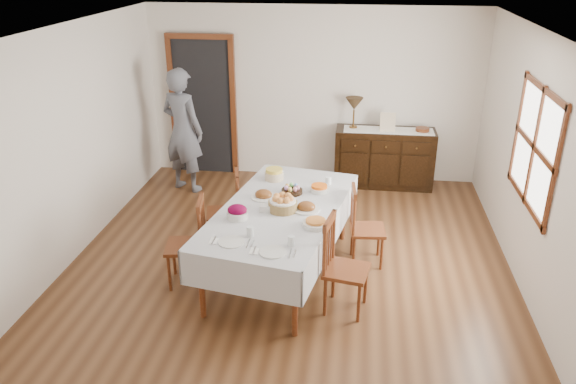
# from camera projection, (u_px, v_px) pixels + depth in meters

# --- Properties ---
(ground) EXTENTS (6.00, 6.00, 0.00)m
(ground) POSITION_uv_depth(u_px,v_px,m) (287.00, 273.00, 6.26)
(ground) COLOR brown
(room_shell) EXTENTS (5.02, 6.02, 2.65)m
(room_shell) POSITION_uv_depth(u_px,v_px,m) (278.00, 120.00, 6.00)
(room_shell) COLOR silver
(room_shell) RESTS_ON ground
(dining_table) EXTENTS (1.60, 2.52, 0.81)m
(dining_table) POSITION_uv_depth(u_px,v_px,m) (281.00, 216.00, 5.99)
(dining_table) COLOR #BABBBF
(dining_table) RESTS_ON ground
(chair_left_near) EXTENTS (0.47, 0.47, 0.98)m
(chair_left_near) POSITION_uv_depth(u_px,v_px,m) (190.00, 241.00, 5.91)
(chair_left_near) COLOR #5E2B14
(chair_left_near) RESTS_ON ground
(chair_left_far) EXTENTS (0.48, 0.48, 0.95)m
(chair_left_far) POSITION_uv_depth(u_px,v_px,m) (227.00, 209.00, 6.69)
(chair_left_far) COLOR #5E2B14
(chair_left_far) RESTS_ON ground
(chair_right_near) EXTENTS (0.48, 0.48, 0.99)m
(chair_right_near) POSITION_uv_depth(u_px,v_px,m) (342.00, 265.00, 5.47)
(chair_right_near) COLOR #5E2B14
(chair_right_near) RESTS_ON ground
(chair_right_far) EXTENTS (0.42, 0.42, 0.92)m
(chair_right_far) POSITION_uv_depth(u_px,v_px,m) (363.00, 226.00, 6.31)
(chair_right_far) COLOR #5E2B14
(chair_right_far) RESTS_ON ground
(sideboard) EXTENTS (1.46, 0.53, 0.88)m
(sideboard) POSITION_uv_depth(u_px,v_px,m) (384.00, 158.00, 8.42)
(sideboard) COLOR black
(sideboard) RESTS_ON ground
(person) EXTENTS (0.71, 0.59, 1.94)m
(person) POSITION_uv_depth(u_px,v_px,m) (183.00, 126.00, 8.08)
(person) COLOR slate
(person) RESTS_ON ground
(bread_basket) EXTENTS (0.31, 0.31, 0.18)m
(bread_basket) POSITION_uv_depth(u_px,v_px,m) (283.00, 204.00, 5.86)
(bread_basket) COLOR olive
(bread_basket) RESTS_ON dining_table
(egg_basket) EXTENTS (0.24, 0.24, 0.10)m
(egg_basket) POSITION_uv_depth(u_px,v_px,m) (292.00, 190.00, 6.28)
(egg_basket) COLOR black
(egg_basket) RESTS_ON dining_table
(ham_platter_a) EXTENTS (0.28, 0.28, 0.11)m
(ham_platter_a) POSITION_uv_depth(u_px,v_px,m) (264.00, 195.00, 6.18)
(ham_platter_a) COLOR silver
(ham_platter_a) RESTS_ON dining_table
(ham_platter_b) EXTENTS (0.29, 0.29, 0.11)m
(ham_platter_b) POSITION_uv_depth(u_px,v_px,m) (306.00, 207.00, 5.88)
(ham_platter_b) COLOR silver
(ham_platter_b) RESTS_ON dining_table
(beet_bowl) EXTENTS (0.22, 0.22, 0.15)m
(beet_bowl) POSITION_uv_depth(u_px,v_px,m) (237.00, 212.00, 5.69)
(beet_bowl) COLOR silver
(beet_bowl) RESTS_ON dining_table
(carrot_bowl) EXTENTS (0.21, 0.21, 0.08)m
(carrot_bowl) POSITION_uv_depth(u_px,v_px,m) (319.00, 189.00, 6.32)
(carrot_bowl) COLOR silver
(carrot_bowl) RESTS_ON dining_table
(pineapple_bowl) EXTENTS (0.22, 0.22, 0.14)m
(pineapple_bowl) POSITION_uv_depth(u_px,v_px,m) (274.00, 174.00, 6.65)
(pineapple_bowl) COLOR beige
(pineapple_bowl) RESTS_ON dining_table
(casserole_dish) EXTENTS (0.27, 0.27, 0.07)m
(casserole_dish) POSITION_uv_depth(u_px,v_px,m) (316.00, 223.00, 5.54)
(casserole_dish) COLOR silver
(casserole_dish) RESTS_ON dining_table
(butter_dish) EXTENTS (0.15, 0.11, 0.07)m
(butter_dish) POSITION_uv_depth(u_px,v_px,m) (267.00, 208.00, 5.85)
(butter_dish) COLOR silver
(butter_dish) RESTS_ON dining_table
(setting_left) EXTENTS (0.44, 0.31, 0.10)m
(setting_left) POSITION_uv_depth(u_px,v_px,m) (237.00, 238.00, 5.28)
(setting_left) COLOR silver
(setting_left) RESTS_ON dining_table
(setting_right) EXTENTS (0.44, 0.31, 0.10)m
(setting_right) POSITION_uv_depth(u_px,v_px,m) (279.00, 248.00, 5.11)
(setting_right) COLOR silver
(setting_right) RESTS_ON dining_table
(glass_far_a) EXTENTS (0.07, 0.07, 0.11)m
(glass_far_a) POSITION_uv_depth(u_px,v_px,m) (281.00, 175.00, 6.66)
(glass_far_a) COLOR white
(glass_far_a) RESTS_ON dining_table
(glass_far_b) EXTENTS (0.07, 0.07, 0.09)m
(glass_far_b) POSITION_uv_depth(u_px,v_px,m) (328.00, 180.00, 6.52)
(glass_far_b) COLOR white
(glass_far_b) RESTS_ON dining_table
(runner) EXTENTS (1.30, 0.35, 0.01)m
(runner) POSITION_uv_depth(u_px,v_px,m) (388.00, 130.00, 8.21)
(runner) COLOR white
(runner) RESTS_ON sideboard
(table_lamp) EXTENTS (0.26, 0.26, 0.46)m
(table_lamp) POSITION_uv_depth(u_px,v_px,m) (354.00, 105.00, 8.18)
(table_lamp) COLOR brown
(table_lamp) RESTS_ON sideboard
(picture_frame) EXTENTS (0.22, 0.08, 0.28)m
(picture_frame) POSITION_uv_depth(u_px,v_px,m) (388.00, 122.00, 8.12)
(picture_frame) COLOR beige
(picture_frame) RESTS_ON sideboard
(deco_bowl) EXTENTS (0.20, 0.20, 0.06)m
(deco_bowl) POSITION_uv_depth(u_px,v_px,m) (422.00, 130.00, 8.15)
(deco_bowl) COLOR #5E2B14
(deco_bowl) RESTS_ON sideboard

